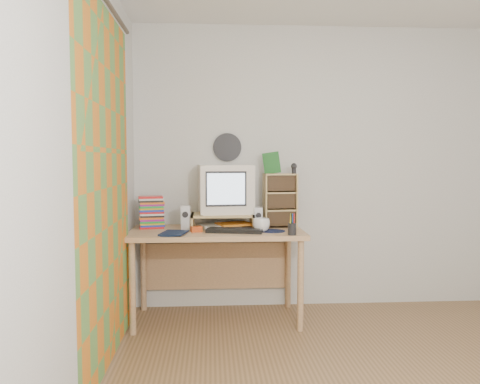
{
  "coord_description": "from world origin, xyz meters",
  "views": [
    {
      "loc": [
        -1.08,
        -2.41,
        1.32
      ],
      "look_at": [
        -0.84,
        1.33,
        1.06
      ],
      "focal_mm": 35.0,
      "sensor_mm": 36.0,
      "label": 1
    }
  ],
  "objects": [
    {
      "name": "wall_disc",
      "position": [
        -0.93,
        1.73,
        1.43
      ],
      "size": [
        0.25,
        0.02,
        0.25
      ],
      "primitive_type": "cylinder",
      "rotation": [
        1.57,
        0.0,
        0.0
      ],
      "color": "black",
      "rests_on": "back_wall"
    },
    {
      "name": "pen_cup",
      "position": [
        -0.46,
        1.08,
        0.81
      ],
      "size": [
        0.08,
        0.08,
        0.13
      ],
      "primitive_type": null,
      "rotation": [
        0.0,
        0.0,
        0.34
      ],
      "color": "black",
      "rests_on": "desk"
    },
    {
      "name": "speaker_right",
      "position": [
        -0.69,
        1.41,
        0.84
      ],
      "size": [
        0.07,
        0.07,
        0.18
      ],
      "primitive_type": "cube",
      "rotation": [
        0.0,
        0.0,
        0.01
      ],
      "color": "#BBBCC0",
      "rests_on": "desk"
    },
    {
      "name": "desk",
      "position": [
        -1.03,
        1.44,
        0.62
      ],
      "size": [
        1.4,
        0.7,
        0.75
      ],
      "color": "tan",
      "rests_on": "floor"
    },
    {
      "name": "speaker_left",
      "position": [
        -1.28,
        1.4,
        0.85
      ],
      "size": [
        0.08,
        0.08,
        0.2
      ],
      "primitive_type": "cube",
      "rotation": [
        0.0,
        0.0,
        0.05
      ],
      "color": "#BBBCC0",
      "rests_on": "desk"
    },
    {
      "name": "diary",
      "position": [
        -1.45,
        1.18,
        0.77
      ],
      "size": [
        0.25,
        0.21,
        0.04
      ],
      "primitive_type": "imported",
      "rotation": [
        0.0,
        0.0,
        -0.2
      ],
      "color": "#0E1934",
      "rests_on": "desk"
    },
    {
      "name": "curtain",
      "position": [
        -1.71,
        0.48,
        1.15
      ],
      "size": [
        0.0,
        2.2,
        2.2
      ],
      "primitive_type": "plane",
      "rotation": [
        1.57,
        0.0,
        1.57
      ],
      "color": "orange",
      "rests_on": "left_wall"
    },
    {
      "name": "webcam",
      "position": [
        -0.38,
        1.46,
        1.25
      ],
      "size": [
        0.05,
        0.05,
        0.09
      ],
      "primitive_type": null,
      "rotation": [
        0.0,
        0.0,
        -0.02
      ],
      "color": "black",
      "rests_on": "cd_rack"
    },
    {
      "name": "mousepad",
      "position": [
        -0.59,
        1.27,
        0.75
      ],
      "size": [
        0.22,
        0.22,
        0.0
      ],
      "primitive_type": "cylinder",
      "rotation": [
        0.0,
        0.0,
        0.06
      ],
      "color": "black",
      "rests_on": "desk"
    },
    {
      "name": "dvd_stack",
      "position": [
        -1.57,
        1.52,
        0.89
      ],
      "size": [
        0.22,
        0.17,
        0.28
      ],
      "primitive_type": null,
      "rotation": [
        0.0,
        0.0,
        0.17
      ],
      "color": "brown",
      "rests_on": "desk"
    },
    {
      "name": "game_box",
      "position": [
        -0.56,
        1.52,
        1.29
      ],
      "size": [
        0.14,
        0.06,
        0.18
      ],
      "primitive_type": "cube",
      "rotation": [
        0.0,
        0.0,
        -0.2
      ],
      "color": "#195A1E",
      "rests_on": "cd_rack"
    },
    {
      "name": "monitor_riser",
      "position": [
        -0.98,
        1.48,
        0.84
      ],
      "size": [
        0.52,
        0.3,
        0.12
      ],
      "color": "tan",
      "rests_on": "desk"
    },
    {
      "name": "cd_rack",
      "position": [
        -0.49,
        1.5,
        0.98
      ],
      "size": [
        0.28,
        0.17,
        0.45
      ],
      "primitive_type": "cube",
      "rotation": [
        0.0,
        0.0,
        0.08
      ],
      "color": "tan",
      "rests_on": "desk"
    },
    {
      "name": "back_wall",
      "position": [
        0.0,
        1.75,
        1.25
      ],
      "size": [
        3.5,
        0.0,
        3.5
      ],
      "primitive_type": "plane",
      "rotation": [
        1.57,
        0.0,
        0.0
      ],
      "color": "silver",
      "rests_on": "floor"
    },
    {
      "name": "mug",
      "position": [
        -0.68,
        1.26,
        0.8
      ],
      "size": [
        0.15,
        0.15,
        0.11
      ],
      "primitive_type": "imported",
      "rotation": [
        0.0,
        0.0,
        0.1
      ],
      "color": "white",
      "rests_on": "desk"
    },
    {
      "name": "keyboard",
      "position": [
        -0.89,
        1.24,
        0.76
      ],
      "size": [
        0.46,
        0.23,
        0.03
      ],
      "primitive_type": "cube",
      "rotation": [
        0.0,
        0.0,
        -0.2
      ],
      "color": "black",
      "rests_on": "desk"
    },
    {
      "name": "crt_monitor",
      "position": [
        -0.95,
        1.53,
        1.07
      ],
      "size": [
        0.48,
        0.48,
        0.41
      ],
      "primitive_type": "cube",
      "rotation": [
        0.0,
        0.0,
        0.12
      ],
      "color": "silver",
      "rests_on": "monitor_riser"
    },
    {
      "name": "left_wall",
      "position": [
        -1.75,
        0.0,
        1.25
      ],
      "size": [
        0.0,
        3.5,
        3.5
      ],
      "primitive_type": "plane",
      "rotation": [
        1.57,
        0.0,
        1.57
      ],
      "color": "silver",
      "rests_on": "floor"
    },
    {
      "name": "papers",
      "position": [
        -0.96,
        1.49,
        0.77
      ],
      "size": [
        0.38,
        0.32,
        0.04
      ],
      "primitive_type": null,
      "rotation": [
        0.0,
        0.0,
        0.34
      ],
      "color": "silver",
      "rests_on": "desk"
    },
    {
      "name": "red_box",
      "position": [
        -1.19,
        1.28,
        0.77
      ],
      "size": [
        0.1,
        0.08,
        0.04
      ],
      "primitive_type": "cube",
      "rotation": [
        0.0,
        0.0,
        0.28
      ],
      "color": "#BC3F14",
      "rests_on": "desk"
    }
  ]
}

